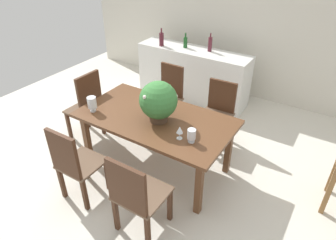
% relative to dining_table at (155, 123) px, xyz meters
% --- Properties ---
extents(ground_plane, '(7.04, 7.04, 0.00)m').
position_rel_dining_table_xyz_m(ground_plane, '(0.00, 0.02, -0.67)').
color(ground_plane, silver).
extents(back_wall, '(6.40, 0.10, 2.60)m').
position_rel_dining_table_xyz_m(back_wall, '(0.00, 2.62, 0.63)').
color(back_wall, beige).
rests_on(back_wall, ground).
extents(dining_table, '(1.86, 1.02, 0.75)m').
position_rel_dining_table_xyz_m(dining_table, '(0.00, 0.00, 0.00)').
color(dining_table, brown).
rests_on(dining_table, ground).
extents(chair_near_left, '(0.44, 0.45, 0.97)m').
position_rel_dining_table_xyz_m(chair_near_left, '(-0.42, -0.94, -0.14)').
color(chair_near_left, '#422616').
rests_on(chair_near_left, ground).
extents(chair_head_end, '(0.42, 0.44, 1.05)m').
position_rel_dining_table_xyz_m(chair_head_end, '(-1.17, -0.00, -0.10)').
color(chair_head_end, '#422616').
rests_on(chair_head_end, ground).
extents(chair_near_right, '(0.47, 0.47, 0.97)m').
position_rel_dining_table_xyz_m(chair_near_right, '(0.42, -0.95, -0.14)').
color(chair_near_right, '#422616').
rests_on(chair_near_right, ground).
extents(chair_far_left, '(0.42, 0.45, 0.97)m').
position_rel_dining_table_xyz_m(chair_far_left, '(-0.42, 0.94, -0.14)').
color(chair_far_left, '#422616').
rests_on(chair_far_left, ground).
extents(chair_far_right, '(0.45, 0.45, 0.92)m').
position_rel_dining_table_xyz_m(chair_far_right, '(0.41, 0.94, -0.16)').
color(chair_far_right, '#422616').
rests_on(chair_far_right, ground).
extents(flower_centerpiece, '(0.44, 0.44, 0.49)m').
position_rel_dining_table_xyz_m(flower_centerpiece, '(0.07, -0.04, 0.34)').
color(flower_centerpiece, '#4C3828').
rests_on(flower_centerpiece, dining_table).
extents(crystal_vase_left, '(0.09, 0.09, 0.15)m').
position_rel_dining_table_xyz_m(crystal_vase_left, '(0.60, -0.20, 0.17)').
color(crystal_vase_left, silver).
rests_on(crystal_vase_left, dining_table).
extents(crystal_vase_center_near, '(0.11, 0.11, 0.19)m').
position_rel_dining_table_xyz_m(crystal_vase_center_near, '(-0.72, -0.30, 0.20)').
color(crystal_vase_center_near, silver).
rests_on(crystal_vase_center_near, dining_table).
extents(wine_glass, '(0.07, 0.07, 0.15)m').
position_rel_dining_table_xyz_m(wine_glass, '(0.46, -0.22, 0.19)').
color(wine_glass, silver).
rests_on(wine_glass, dining_table).
extents(kitchen_counter, '(1.99, 0.51, 0.92)m').
position_rel_dining_table_xyz_m(kitchen_counter, '(-0.52, 1.91, -0.21)').
color(kitchen_counter, silver).
rests_on(kitchen_counter, ground).
extents(wine_bottle_green, '(0.07, 0.07, 0.30)m').
position_rel_dining_table_xyz_m(wine_bottle_green, '(-0.26, 1.99, 0.37)').
color(wine_bottle_green, '#511E28').
rests_on(wine_bottle_green, kitchen_counter).
extents(wine_bottle_amber, '(0.07, 0.07, 0.25)m').
position_rel_dining_table_xyz_m(wine_bottle_amber, '(-0.70, 1.92, 0.34)').
color(wine_bottle_amber, '#194C1E').
rests_on(wine_bottle_amber, kitchen_counter).
extents(wine_bottle_tall, '(0.08, 0.08, 0.31)m').
position_rel_dining_table_xyz_m(wine_bottle_tall, '(-1.09, 1.78, 0.36)').
color(wine_bottle_tall, '#511E28').
rests_on(wine_bottle_tall, kitchen_counter).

